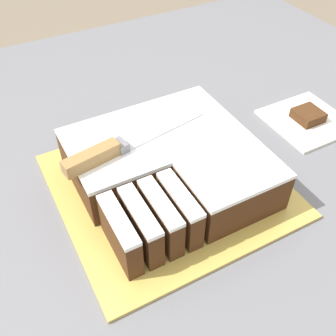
{
  "coord_description": "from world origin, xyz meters",
  "views": [
    {
      "loc": [
        -0.24,
        -0.5,
        1.39
      ],
      "look_at": [
        -0.02,
        -0.1,
        0.95
      ],
      "focal_mm": 42.0,
      "sensor_mm": 36.0,
      "label": 1
    }
  ],
  "objects_px": {
    "knife": "(109,150)",
    "brownie": "(308,115)",
    "cake_board": "(168,185)",
    "cake": "(169,165)"
  },
  "relations": [
    {
      "from": "cake",
      "to": "brownie",
      "type": "bearing_deg",
      "value": 3.74
    },
    {
      "from": "knife",
      "to": "brownie",
      "type": "bearing_deg",
      "value": -11.14
    },
    {
      "from": "knife",
      "to": "brownie",
      "type": "xyz_separation_m",
      "value": [
        0.42,
        -0.01,
        -0.07
      ]
    },
    {
      "from": "knife",
      "to": "cake_board",
      "type": "bearing_deg",
      "value": -32.57
    },
    {
      "from": "cake_board",
      "to": "brownie",
      "type": "bearing_deg",
      "value": 4.58
    },
    {
      "from": "cake_board",
      "to": "cake",
      "type": "xyz_separation_m",
      "value": [
        0.01,
        0.01,
        0.04
      ]
    },
    {
      "from": "cake",
      "to": "brownie",
      "type": "relative_size",
      "value": 5.44
    },
    {
      "from": "cake",
      "to": "knife",
      "type": "distance_m",
      "value": 0.1
    },
    {
      "from": "cake_board",
      "to": "cake",
      "type": "bearing_deg",
      "value": 45.19
    },
    {
      "from": "cake_board",
      "to": "cake",
      "type": "distance_m",
      "value": 0.04
    }
  ]
}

